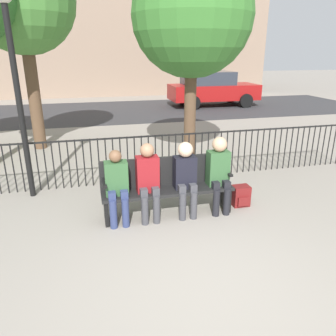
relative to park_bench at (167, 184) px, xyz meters
name	(u,v)px	position (x,y,z in m)	size (l,w,h in m)	color
ground_plane	(210,294)	(0.00, -1.99, -0.50)	(80.00, 80.00, 0.00)	gray
park_bench	(167,184)	(0.00, 0.00, 0.00)	(2.08, 0.45, 0.92)	black
seated_person_0	(117,183)	(-0.80, -0.13, 0.14)	(0.34, 0.39, 1.15)	navy
seated_person_1	(148,178)	(-0.32, -0.13, 0.18)	(0.34, 0.39, 1.22)	#3D3D42
seated_person_2	(185,174)	(0.27, -0.13, 0.18)	(0.34, 0.39, 1.20)	#3D3D42
seated_person_3	(219,170)	(0.83, -0.13, 0.21)	(0.34, 0.39, 1.25)	black
backpack	(241,196)	(1.29, -0.05, -0.33)	(0.29, 0.25, 0.35)	maroon
fence_railing	(149,154)	(-0.02, 1.46, 0.06)	(9.01, 0.03, 0.95)	black
tree_0	(21,1)	(-2.46, 4.55, 3.13)	(2.55, 2.55, 4.94)	brown
tree_3	(192,16)	(1.10, 2.33, 2.68)	(2.52, 2.52, 4.47)	brown
lamp_post	(13,64)	(-2.23, 1.24, 1.80)	(0.28, 0.28, 3.46)	black
street_surface	(114,111)	(0.00, 10.01, -0.50)	(24.00, 6.00, 0.01)	#333335
parked_car_0	(212,88)	(4.75, 10.37, 0.34)	(4.20, 1.94, 1.62)	maroon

